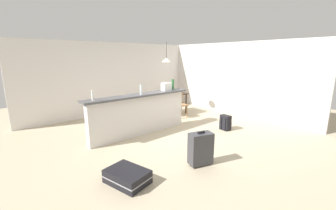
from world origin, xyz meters
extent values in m
cube|color=#BCAD8E|center=(0.00, 0.00, -0.03)|extent=(13.00, 13.00, 0.05)
cube|color=silver|center=(0.00, 3.05, 1.25)|extent=(6.60, 0.10, 2.50)
cube|color=silver|center=(3.05, 0.30, 1.25)|extent=(0.10, 6.00, 2.50)
cube|color=silver|center=(-0.69, 0.52, 0.51)|extent=(2.80, 0.20, 1.03)
cube|color=#4C4C51|center=(-0.69, 0.52, 1.05)|extent=(2.96, 0.40, 0.05)
cylinder|color=silver|center=(-1.92, 0.47, 1.19)|extent=(0.06, 0.06, 0.23)
cylinder|color=silver|center=(-0.71, 0.42, 1.20)|extent=(0.06, 0.06, 0.25)
cylinder|color=#2D6B38|center=(0.52, 0.60, 1.22)|extent=(0.07, 0.07, 0.30)
cube|color=silver|center=(0.22, 0.55, 1.19)|extent=(0.26, 0.18, 0.22)
cube|color=#332319|center=(1.25, 1.59, 0.72)|extent=(1.10, 0.80, 0.04)
cylinder|color=#332319|center=(0.76, 1.25, 0.35)|extent=(0.06, 0.06, 0.70)
cylinder|color=#332319|center=(1.74, 1.25, 0.35)|extent=(0.06, 0.06, 0.70)
cylinder|color=#332319|center=(0.76, 1.93, 0.35)|extent=(0.06, 0.06, 0.70)
cylinder|color=#332319|center=(1.74, 1.93, 0.35)|extent=(0.06, 0.06, 0.70)
cube|color=#9E754C|center=(1.23, 1.01, 0.43)|extent=(0.46, 0.46, 0.04)
cube|color=#9E754C|center=(1.25, 1.19, 0.69)|extent=(0.40, 0.10, 0.48)
cylinder|color=#9E754C|center=(1.05, 0.87, 0.21)|extent=(0.04, 0.04, 0.41)
cylinder|color=#9E754C|center=(1.36, 0.83, 0.21)|extent=(0.04, 0.04, 0.41)
cylinder|color=#9E754C|center=(1.09, 1.19, 0.21)|extent=(0.04, 0.04, 0.41)
cylinder|color=#9E754C|center=(1.41, 1.14, 0.21)|extent=(0.04, 0.04, 0.41)
cylinder|color=black|center=(1.15, 1.64, 2.23)|extent=(0.01, 0.01, 0.55)
cone|color=white|center=(1.15, 1.64, 1.90)|extent=(0.34, 0.34, 0.14)
sphere|color=white|center=(1.15, 1.64, 1.82)|extent=(0.07, 0.07, 0.07)
cube|color=black|center=(-2.11, -1.25, 0.11)|extent=(0.63, 0.78, 0.22)
cube|color=gray|center=(-2.11, -1.25, 0.11)|extent=(0.65, 0.79, 0.02)
cube|color=#2D2D33|center=(-2.21, -0.85, 0.11)|extent=(0.21, 0.18, 0.02)
cube|color=#38383D|center=(-0.74, -1.62, 0.33)|extent=(0.49, 0.36, 0.60)
cylinder|color=black|center=(-0.56, -1.67, 0.03)|extent=(0.07, 0.05, 0.06)
cylinder|color=black|center=(-0.92, -1.56, 0.03)|extent=(0.07, 0.05, 0.06)
cube|color=#232328|center=(-0.74, -1.62, 0.65)|extent=(0.15, 0.08, 0.04)
cube|color=black|center=(1.31, -0.74, 0.21)|extent=(0.21, 0.30, 0.42)
cube|color=black|center=(1.42, -0.75, 0.14)|extent=(0.08, 0.22, 0.19)
cube|color=black|center=(1.20, -0.80, 0.19)|extent=(0.03, 0.04, 0.36)
cube|color=black|center=(1.22, -0.66, 0.19)|extent=(0.03, 0.04, 0.36)
camera|label=1|loc=(-3.66, -4.09, 2.03)|focal=23.06mm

